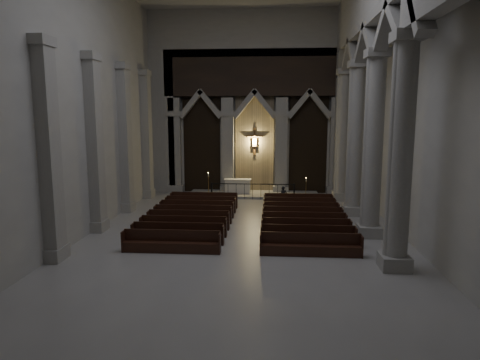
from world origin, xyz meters
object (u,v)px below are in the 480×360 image
at_px(pews, 246,221).
at_px(worshipper, 283,196).
at_px(candle_stand_right, 306,194).
at_px(altar, 238,186).
at_px(candle_stand_left, 209,190).
at_px(altar_rail, 253,189).

xyz_separation_m(pews, worshipper, (1.89, 4.83, 0.29)).
bearing_deg(candle_stand_right, altar, 162.85).
distance_m(candle_stand_left, worshipper, 5.28).
xyz_separation_m(altar, altar_rail, (1.06, -1.51, 0.08)).
bearing_deg(worshipper, candle_stand_left, 139.01).
xyz_separation_m(altar, worshipper, (2.95, -3.20, -0.04)).
xyz_separation_m(candle_stand_right, worshipper, (-1.45, -1.84, 0.19)).
distance_m(altar, candle_stand_right, 4.61).
bearing_deg(worshipper, pews, -127.12).
bearing_deg(altar, candle_stand_left, -152.43).
xyz_separation_m(candle_stand_right, pews, (-3.34, -6.67, -0.10)).
height_order(altar, candle_stand_left, candle_stand_left).
height_order(altar, altar_rail, altar).
bearing_deg(altar, worshipper, -47.34).
distance_m(altar_rail, candle_stand_left, 2.95).
distance_m(altar_rail, pews, 6.53).
bearing_deg(candle_stand_left, altar_rail, -10.95).
bearing_deg(pews, altar, 97.53).
xyz_separation_m(altar_rail, candle_stand_left, (-2.88, 0.56, -0.25)).
bearing_deg(pews, candle_stand_right, 63.43).
relative_size(altar, candle_stand_left, 1.10).
bearing_deg(altar_rail, candle_stand_left, 169.05).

